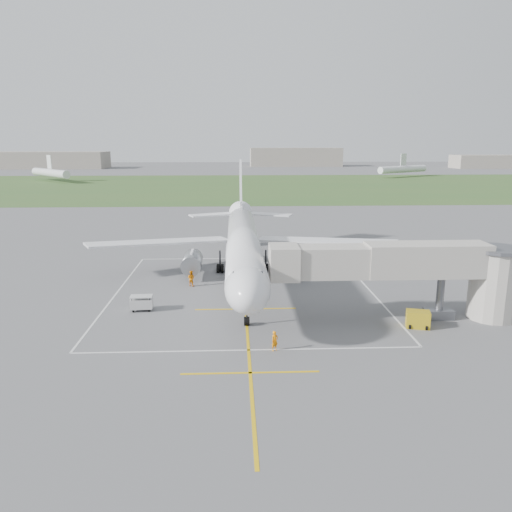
{
  "coord_description": "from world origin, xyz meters",
  "views": [
    {
      "loc": [
        -1.02,
        -56.96,
        16.21
      ],
      "look_at": [
        1.29,
        -4.0,
        4.0
      ],
      "focal_mm": 35.0,
      "sensor_mm": 36.0,
      "label": 1
    }
  ],
  "objects_px": {
    "ramp_worker_nose": "(275,341)",
    "ramp_worker_wing": "(191,278)",
    "baggage_cart": "(142,303)",
    "jet_bridge": "(418,270)",
    "airliner": "(243,244)",
    "gpu_unit": "(418,319)"
  },
  "relations": [
    {
      "from": "baggage_cart",
      "to": "ramp_worker_nose",
      "type": "bearing_deg",
      "value": -43.27
    },
    {
      "from": "ramp_worker_nose",
      "to": "ramp_worker_wing",
      "type": "relative_size",
      "value": 0.89
    },
    {
      "from": "airliner",
      "to": "ramp_worker_wing",
      "type": "bearing_deg",
      "value": -158.45
    },
    {
      "from": "jet_bridge",
      "to": "baggage_cart",
      "type": "distance_m",
      "value": 26.46
    },
    {
      "from": "gpu_unit",
      "to": "ramp_worker_nose",
      "type": "distance_m",
      "value": 13.9
    },
    {
      "from": "jet_bridge",
      "to": "gpu_unit",
      "type": "xyz_separation_m",
      "value": [
        -0.49,
        -2.16,
        -4.0
      ]
    },
    {
      "from": "jet_bridge",
      "to": "baggage_cart",
      "type": "bearing_deg",
      "value": 172.25
    },
    {
      "from": "jet_bridge",
      "to": "ramp_worker_nose",
      "type": "distance_m",
      "value": 15.69
    },
    {
      "from": "ramp_worker_nose",
      "to": "ramp_worker_wing",
      "type": "xyz_separation_m",
      "value": [
        -8.13,
        18.52,
        0.1
      ]
    },
    {
      "from": "baggage_cart",
      "to": "ramp_worker_nose",
      "type": "xyz_separation_m",
      "value": [
        12.28,
        -10.18,
        0.05
      ]
    },
    {
      "from": "jet_bridge",
      "to": "ramp_worker_nose",
      "type": "xyz_separation_m",
      "value": [
        -13.65,
        -6.66,
        -3.93
      ]
    },
    {
      "from": "ramp_worker_wing",
      "to": "gpu_unit",
      "type": "bearing_deg",
      "value": 171.88
    },
    {
      "from": "jet_bridge",
      "to": "ramp_worker_wing",
      "type": "relative_size",
      "value": 12.86
    },
    {
      "from": "gpu_unit",
      "to": "ramp_worker_nose",
      "type": "relative_size",
      "value": 1.41
    },
    {
      "from": "jet_bridge",
      "to": "ramp_worker_wing",
      "type": "bearing_deg",
      "value": 151.42
    },
    {
      "from": "gpu_unit",
      "to": "baggage_cart",
      "type": "height_order",
      "value": "gpu_unit"
    },
    {
      "from": "ramp_worker_nose",
      "to": "ramp_worker_wing",
      "type": "distance_m",
      "value": 20.22
    },
    {
      "from": "airliner",
      "to": "gpu_unit",
      "type": "distance_m",
      "value": 22.69
    },
    {
      "from": "airliner",
      "to": "baggage_cart",
      "type": "xyz_separation_m",
      "value": [
        -10.2,
        -10.72,
        -3.63
      ]
    },
    {
      "from": "baggage_cart",
      "to": "ramp_worker_wing",
      "type": "height_order",
      "value": "ramp_worker_wing"
    },
    {
      "from": "gpu_unit",
      "to": "baggage_cart",
      "type": "bearing_deg",
      "value": -177.81
    },
    {
      "from": "ramp_worker_nose",
      "to": "baggage_cart",
      "type": "bearing_deg",
      "value": 108.62
    }
  ]
}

